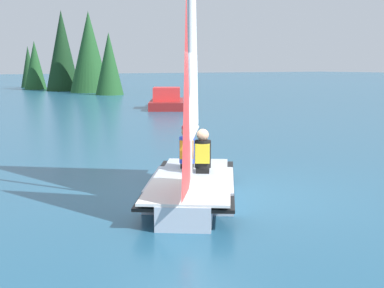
{
  "coord_description": "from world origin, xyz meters",
  "views": [
    {
      "loc": [
        -7.8,
        4.64,
        2.31
      ],
      "look_at": [
        0.0,
        0.0,
        0.96
      ],
      "focal_mm": 50.0,
      "sensor_mm": 36.0,
      "label": 1
    }
  ],
  "objects_px": {
    "sailboat_main": "(192,156)",
    "sailor_helm": "(203,158)",
    "sailor_crew": "(187,154)",
    "motorboat_distant": "(167,101)"
  },
  "relations": [
    {
      "from": "sailor_helm",
      "to": "sailor_crew",
      "type": "height_order",
      "value": "sailor_crew"
    },
    {
      "from": "sailor_crew",
      "to": "sailor_helm",
      "type": "bearing_deg",
      "value": 35.8
    },
    {
      "from": "sailboat_main",
      "to": "sailor_helm",
      "type": "bearing_deg",
      "value": 162.16
    },
    {
      "from": "sailor_helm",
      "to": "sailor_crew",
      "type": "distance_m",
      "value": 0.54
    },
    {
      "from": "sailboat_main",
      "to": "sailor_crew",
      "type": "xyz_separation_m",
      "value": [
        0.86,
        -0.4,
        -0.12
      ]
    },
    {
      "from": "sailor_crew",
      "to": "motorboat_distant",
      "type": "relative_size",
      "value": 0.24
    },
    {
      "from": "sailboat_main",
      "to": "motorboat_distant",
      "type": "xyz_separation_m",
      "value": [
        17.57,
        -8.87,
        -0.36
      ]
    },
    {
      "from": "sailor_helm",
      "to": "motorboat_distant",
      "type": "height_order",
      "value": "sailor_helm"
    },
    {
      "from": "sailor_helm",
      "to": "motorboat_distant",
      "type": "relative_size",
      "value": 0.23
    },
    {
      "from": "sailor_crew",
      "to": "motorboat_distant",
      "type": "xyz_separation_m",
      "value": [
        16.7,
        -8.47,
        -0.24
      ]
    }
  ]
}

